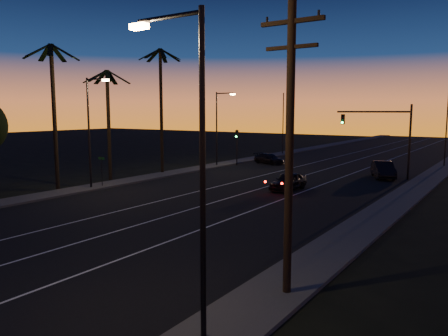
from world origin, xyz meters
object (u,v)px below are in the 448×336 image
Objects in this scene: signal_mast at (384,128)px; cross_car at (269,159)px; utility_pole at (290,143)px; lead_car at (288,181)px; right_car at (383,170)px.

signal_mast is 1.55× the size of cross_car.
lead_car is at bearing 115.65° from utility_pole.
signal_mast is 15.19m from cross_car.
signal_mast reaches higher than right_car.
signal_mast is 12.87m from lead_car.
right_car reaches higher than lead_car.
cross_car is (-14.40, 3.87, -0.17)m from right_car.
lead_car is at bearing -113.13° from right_car.
cross_car is at bearing 119.14° from utility_pole.
lead_car is (-4.48, -11.37, -4.05)m from signal_mast.
signal_mast is 1.50× the size of lead_car.
utility_pole is 30.33m from signal_mast.
utility_pole is 2.18× the size of cross_car.
utility_pole reaches higher than lead_car.
utility_pole is 1.97× the size of right_car.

